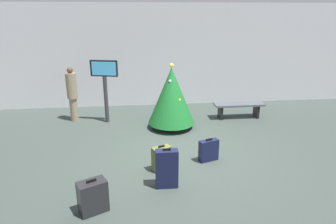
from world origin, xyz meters
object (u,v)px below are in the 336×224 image
Objects in this scene: suitcase_0 at (93,197)px; suitcase_3 at (161,158)px; suitcase_1 at (167,169)px; traveller_0 at (72,93)px; suitcase_2 at (209,150)px; holiday_tree at (171,96)px; waiting_bench at (239,107)px; flight_info_kiosk at (105,80)px.

suitcase_3 is at bearing 45.18° from suitcase_0.
traveller_0 is at bearing 121.42° from suitcase_1.
holiday_tree is at bearing 105.30° from suitcase_2.
suitcase_2 is at bearing 15.32° from suitcase_3.
waiting_bench is 2.92× the size of suitcase_2.
suitcase_0 is at bearing -115.61° from holiday_tree.
flight_info_kiosk reaches higher than traveller_0.
flight_info_kiosk is 4.26m from waiting_bench.
waiting_bench is 2.77× the size of suitcase_3.
suitcase_1 is at bearing -126.11° from waiting_bench.
suitcase_3 is at bearing 93.71° from suitcase_1.
suitcase_2 is at bearing -120.95° from waiting_bench.
flight_info_kiosk is at bearing 178.87° from waiting_bench.
traveller_0 is at bearing 176.35° from waiting_bench.
suitcase_3 is (2.43, -3.38, -0.62)m from traveller_0.
flight_info_kiosk is at bearing 160.62° from holiday_tree.
holiday_tree reaches higher than waiting_bench.
flight_info_kiosk reaches higher than suitcase_2.
waiting_bench is at bearing -3.65° from traveller_0.
suitcase_0 is (1.15, -4.67, -0.60)m from traveller_0.
suitcase_0 is (-4.03, -4.34, -0.08)m from waiting_bench.
suitcase_2 is at bearing 42.34° from suitcase_1.
suitcase_3 is (1.40, -3.13, -1.04)m from flight_info_kiosk.
flight_info_kiosk is at bearing 91.53° from suitcase_0.
flight_info_kiosk is at bearing -13.60° from traveller_0.
suitcase_0 is 1.13× the size of suitcase_2.
suitcase_1 is at bearing -69.20° from flight_info_kiosk.
holiday_tree is 2.34m from suitcase_2.
suitcase_3 is at bearing -101.84° from holiday_tree.
suitcase_3 is at bearing -65.93° from flight_info_kiosk.
traveller_0 reaches higher than waiting_bench.
suitcase_3 is (-1.10, -0.30, 0.01)m from suitcase_2.
traveller_0 is (-1.03, 0.25, -0.42)m from flight_info_kiosk.
suitcase_2 reaches higher than waiting_bench.
flight_info_kiosk is 4.54m from suitcase_0.
suitcase_3 is at bearing -132.07° from waiting_bench.
traveller_0 is (-5.18, 0.33, 0.53)m from waiting_bench.
suitcase_3 reaches higher than suitcase_2.
suitcase_1 is (2.47, -4.04, -0.50)m from traveller_0.
suitcase_2 is 1.15m from suitcase_3.
traveller_0 is 2.74× the size of suitcase_0.
waiting_bench is at bearing 14.80° from holiday_tree.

